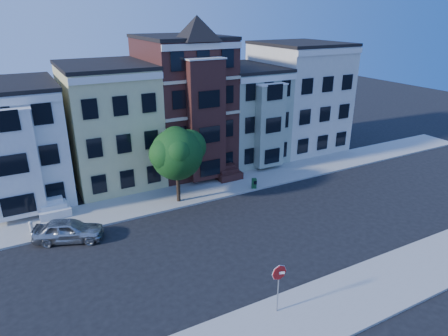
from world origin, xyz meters
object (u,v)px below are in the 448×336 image
fire_hydrant (32,229)px  stop_sign (278,286)px  newspaper_box (254,183)px  street_tree (177,158)px  parked_car (69,230)px

fire_hydrant → stop_sign: (10.26, -14.06, 1.16)m
newspaper_box → fire_hydrant: 17.34m
street_tree → stop_sign: 14.21m
street_tree → fire_hydrant: size_ratio=9.66×
stop_sign → newspaper_box: bearing=85.2°
fire_hydrant → stop_sign: bearing=-53.9°
street_tree → fire_hydrant: bearing=179.9°
newspaper_box → street_tree: bearing=-162.4°
parked_car → fire_hydrant: parked_car is taller
parked_car → stop_sign: stop_sign is taller
street_tree → newspaper_box: (6.62, -0.73, -3.24)m
newspaper_box → stop_sign: size_ratio=0.28×
newspaper_box → fire_hydrant: (-17.33, 0.74, -0.05)m
street_tree → newspaper_box: 7.41m
fire_hydrant → stop_sign: size_ratio=0.25×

